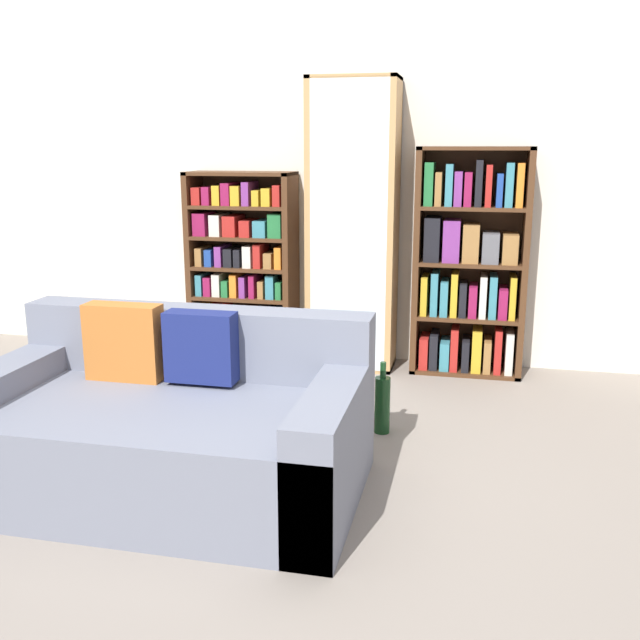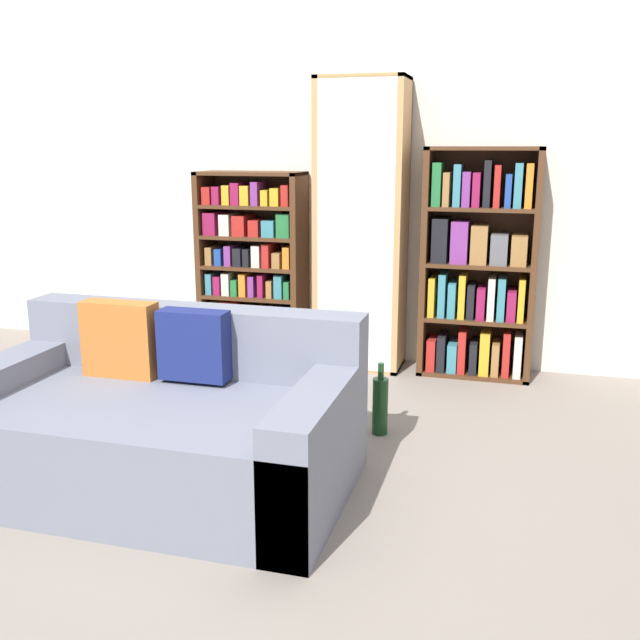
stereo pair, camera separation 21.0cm
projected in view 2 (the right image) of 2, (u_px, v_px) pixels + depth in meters
ground_plane at (203, 546)px, 2.74m from camera, size 16.00×16.00×0.00m
wall_back at (359, 168)px, 4.92m from camera, size 6.65×0.06×2.70m
couch at (161, 426)px, 3.20m from camera, size 1.70×0.98×0.79m
bookshelf_left at (253, 268)px, 5.08m from camera, size 0.75×0.32×1.32m
display_cabinet at (361, 228)px, 4.78m from camera, size 0.59×0.36×1.93m
bookshelf_right at (478, 268)px, 4.65m from camera, size 0.73×0.32×1.49m
wine_bottle at (380, 405)px, 3.78m from camera, size 0.08×0.08×0.39m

